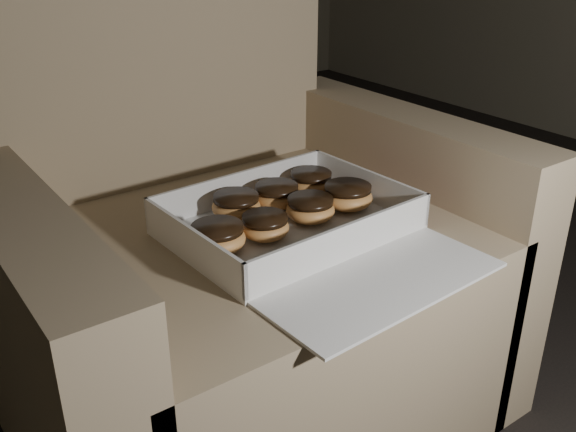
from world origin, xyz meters
The scene contains 14 objects.
floor centered at (0.00, 0.00, 0.00)m, with size 4.50×4.50×0.00m, color black.
armchair centered at (-0.01, 0.06, 0.28)m, with size 0.84×0.71×0.88m.
bakery_box centered at (0.03, -0.10, 0.41)m, with size 0.39×0.45×0.06m.
donut_a centered at (-0.11, -0.06, 0.42)m, with size 0.09×0.09×0.04m.
donut_b centered at (-0.03, -0.07, 0.42)m, with size 0.08×0.08×0.04m.
donut_c centered at (0.07, -0.06, 0.42)m, with size 0.08×0.08×0.04m.
donut_d centered at (0.14, 0.03, 0.42)m, with size 0.08×0.08×0.04m.
donut_e centered at (0.15, -0.06, 0.42)m, with size 0.09×0.09×0.04m.
donut_f centered at (0.06, 0.02, 0.42)m, with size 0.08×0.08×0.04m.
donut_g centered at (-0.03, 0.02, 0.42)m, with size 0.08×0.08×0.04m.
crumb_a centered at (-0.14, -0.11, 0.40)m, with size 0.01×0.01×0.00m, color black.
crumb_b centered at (-0.11, -0.18, 0.40)m, with size 0.01×0.01×0.00m, color black.
crumb_c centered at (-0.10, -0.17, 0.40)m, with size 0.01×0.01×0.00m, color black.
crumb_d centered at (0.16, -0.17, 0.40)m, with size 0.01×0.01×0.00m, color black.
Camera 1 is at (-0.53, -0.83, 0.87)m, focal length 40.00 mm.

